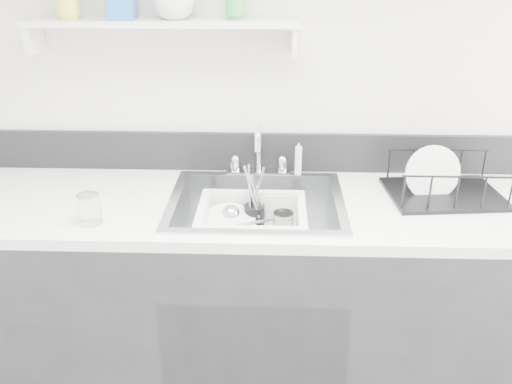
{
  "coord_description": "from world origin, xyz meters",
  "views": [
    {
      "loc": [
        0.06,
        -0.6,
        1.78
      ],
      "look_at": [
        0.0,
        1.14,
        0.98
      ],
      "focal_mm": 38.0,
      "sensor_mm": 36.0,
      "label": 1
    }
  ],
  "objects_px": {
    "sink": "(256,223)",
    "dish_rack": "(446,178)",
    "wash_tub": "(252,227)",
    "counter_run": "(256,304)"
  },
  "relations": [
    {
      "from": "counter_run",
      "to": "sink",
      "type": "xyz_separation_m",
      "value": [
        0.0,
        0.0,
        0.37
      ]
    },
    {
      "from": "sink",
      "to": "counter_run",
      "type": "bearing_deg",
      "value": 0.0
    },
    {
      "from": "sink",
      "to": "wash_tub",
      "type": "xyz_separation_m",
      "value": [
        -0.02,
        -0.03,
        -0.0
      ]
    },
    {
      "from": "counter_run",
      "to": "sink",
      "type": "distance_m",
      "value": 0.37
    },
    {
      "from": "counter_run",
      "to": "sink",
      "type": "height_order",
      "value": "sink"
    },
    {
      "from": "counter_run",
      "to": "sink",
      "type": "relative_size",
      "value": 5.0
    },
    {
      "from": "dish_rack",
      "to": "sink",
      "type": "bearing_deg",
      "value": -179.62
    },
    {
      "from": "counter_run",
      "to": "wash_tub",
      "type": "bearing_deg",
      "value": -119.98
    },
    {
      "from": "sink",
      "to": "dish_rack",
      "type": "bearing_deg",
      "value": 5.95
    },
    {
      "from": "sink",
      "to": "wash_tub",
      "type": "distance_m",
      "value": 0.03
    }
  ]
}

